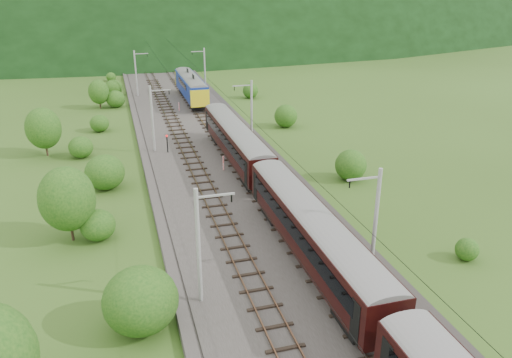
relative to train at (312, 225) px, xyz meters
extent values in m
plane|color=#304B17|center=(-2.40, -2.27, -3.51)|extent=(600.00, 600.00, 0.00)
cube|color=#38332D|center=(-2.40, 7.73, -3.36)|extent=(14.00, 220.00, 0.30)
cube|color=brown|center=(-5.52, 7.73, -3.02)|extent=(0.08, 220.00, 0.15)
cube|color=brown|center=(-4.08, 7.73, -3.02)|extent=(0.08, 220.00, 0.15)
cube|color=black|center=(-4.80, 7.73, -3.15)|extent=(2.40, 220.00, 0.12)
cube|color=brown|center=(-0.72, 7.73, -3.02)|extent=(0.08, 220.00, 0.15)
cube|color=brown|center=(0.72, 7.73, -3.02)|extent=(0.08, 220.00, 0.15)
cube|color=black|center=(0.00, 7.73, -3.15)|extent=(2.40, 220.00, 0.12)
cylinder|color=gray|center=(-8.60, -2.27, 0.79)|extent=(0.28, 0.28, 8.00)
cube|color=gray|center=(-7.40, -2.27, 4.19)|extent=(2.40, 0.12, 0.12)
cylinder|color=black|center=(-6.40, -2.27, 3.89)|extent=(0.10, 0.10, 0.50)
cylinder|color=gray|center=(-8.60, 29.73, 0.79)|extent=(0.28, 0.28, 8.00)
cube|color=gray|center=(-7.40, 29.73, 4.19)|extent=(2.40, 0.12, 0.12)
cylinder|color=black|center=(-6.40, 29.73, 3.89)|extent=(0.10, 0.10, 0.50)
cylinder|color=gray|center=(-8.60, 61.73, 0.79)|extent=(0.28, 0.28, 8.00)
cube|color=gray|center=(-7.40, 61.73, 4.19)|extent=(2.40, 0.12, 0.12)
cylinder|color=black|center=(-6.40, 61.73, 3.89)|extent=(0.10, 0.10, 0.50)
cylinder|color=gray|center=(-8.60, 93.73, 0.79)|extent=(0.28, 0.28, 8.00)
cube|color=gray|center=(-7.40, 93.73, 4.19)|extent=(2.40, 0.12, 0.12)
cylinder|color=black|center=(-6.40, 93.73, 3.89)|extent=(0.10, 0.10, 0.50)
cylinder|color=gray|center=(-8.60, 125.73, 0.79)|extent=(0.28, 0.28, 8.00)
cube|color=gray|center=(-7.40, 125.73, 4.19)|extent=(2.40, 0.12, 0.12)
cylinder|color=black|center=(-6.40, 125.73, 3.89)|extent=(0.10, 0.10, 0.50)
cylinder|color=gray|center=(3.80, -2.27, 0.79)|extent=(0.28, 0.28, 8.00)
cube|color=gray|center=(2.60, -2.27, 4.19)|extent=(2.40, 0.12, 0.12)
cylinder|color=black|center=(1.60, -2.27, 3.89)|extent=(0.10, 0.10, 0.50)
cylinder|color=gray|center=(3.80, 29.73, 0.79)|extent=(0.28, 0.28, 8.00)
cube|color=gray|center=(2.60, 29.73, 4.19)|extent=(2.40, 0.12, 0.12)
cylinder|color=black|center=(1.60, 29.73, 3.89)|extent=(0.10, 0.10, 0.50)
cylinder|color=gray|center=(3.80, 61.73, 0.79)|extent=(0.28, 0.28, 8.00)
cube|color=gray|center=(2.60, 61.73, 4.19)|extent=(2.40, 0.12, 0.12)
cylinder|color=black|center=(1.60, 61.73, 3.89)|extent=(0.10, 0.10, 0.50)
cylinder|color=gray|center=(3.80, 93.73, 0.79)|extent=(0.28, 0.28, 8.00)
cube|color=gray|center=(2.60, 93.73, 4.19)|extent=(2.40, 0.12, 0.12)
cylinder|color=black|center=(1.60, 93.73, 3.89)|extent=(0.10, 0.10, 0.50)
cylinder|color=gray|center=(3.80, 125.73, 0.79)|extent=(0.28, 0.28, 8.00)
cube|color=gray|center=(2.60, 125.73, 4.19)|extent=(2.40, 0.12, 0.12)
cylinder|color=black|center=(1.60, 125.73, 3.89)|extent=(0.10, 0.10, 0.50)
cylinder|color=black|center=(-4.80, 7.73, 3.59)|extent=(0.03, 198.00, 0.03)
cylinder|color=black|center=(0.00, 7.73, 3.59)|extent=(0.03, 198.00, 0.03)
ellipsoid|color=black|center=(-2.40, 257.73, -3.51)|extent=(504.00, 360.00, 244.00)
cube|color=black|center=(0.00, -0.09, -0.56)|extent=(2.87, 21.81, 2.97)
cylinder|color=gray|center=(0.00, -0.09, 0.77)|extent=(2.87, 21.70, 2.87)
cube|color=black|center=(-1.46, -0.09, -0.21)|extent=(0.05, 19.19, 1.14)
cube|color=black|center=(1.46, -0.09, -0.21)|extent=(0.05, 19.19, 1.14)
cube|color=black|center=(0.00, -7.72, -2.50)|extent=(2.18, 3.17, 0.89)
cube|color=black|center=(0.00, 7.54, -2.50)|extent=(2.18, 3.17, 0.89)
cube|color=black|center=(0.00, 22.81, -0.56)|extent=(2.87, 21.81, 2.97)
cylinder|color=gray|center=(0.00, 22.81, 0.77)|extent=(2.87, 21.70, 2.87)
cube|color=black|center=(-1.46, 22.81, -0.21)|extent=(0.05, 19.19, 1.14)
cube|color=black|center=(1.46, 22.81, -0.21)|extent=(0.05, 19.19, 1.14)
cube|color=black|center=(0.00, 15.18, -2.50)|extent=(2.18, 3.17, 0.89)
cube|color=black|center=(0.00, 30.44, -2.50)|extent=(2.18, 3.17, 0.89)
cube|color=#132D97|center=(0.00, 54.63, -0.56)|extent=(2.87, 17.84, 2.97)
cylinder|color=gray|center=(0.00, 54.63, 0.77)|extent=(2.87, 17.75, 2.87)
cube|color=black|center=(-1.46, 54.63, -0.21)|extent=(0.05, 15.70, 1.14)
cube|color=black|center=(1.46, 54.63, -0.21)|extent=(0.05, 15.70, 1.14)
cube|color=black|center=(0.00, 48.39, -2.50)|extent=(2.18, 3.17, 0.89)
cube|color=black|center=(0.00, 60.88, -2.50)|extent=(2.18, 3.17, 0.89)
cube|color=gold|center=(0.00, 63.35, -0.76)|extent=(2.93, 0.50, 2.68)
cube|color=gold|center=(0.00, 45.91, -0.76)|extent=(2.93, 0.50, 2.68)
cube|color=black|center=(0.00, 57.63, 1.47)|extent=(0.08, 1.60, 0.89)
cylinder|color=red|center=(-2.95, 48.71, -2.53)|extent=(0.15, 0.15, 1.36)
cylinder|color=red|center=(-1.92, 20.86, -2.41)|extent=(0.17, 0.17, 1.60)
cylinder|color=black|center=(-7.14, 28.61, -2.20)|extent=(0.14, 0.14, 2.03)
sphere|color=red|center=(-7.14, 28.61, -1.13)|extent=(0.24, 0.24, 0.24)
ellipsoid|color=#184713|center=(-12.47, -3.75, -1.46)|extent=(4.57, 4.57, 4.11)
ellipsoid|color=#184713|center=(-15.11, 8.77, -2.22)|extent=(2.87, 2.87, 2.58)
ellipsoid|color=#184713|center=(-14.43, 19.67, -1.72)|extent=(3.98, 3.98, 3.58)
ellipsoid|color=#184713|center=(-17.19, 30.42, -2.23)|extent=(2.86, 2.86, 2.57)
ellipsoid|color=#184713|center=(-15.10, 41.18, -2.33)|extent=(2.62, 2.62, 2.36)
ellipsoid|color=#184713|center=(-12.55, 55.22, -2.12)|extent=(3.10, 3.10, 2.79)
ellipsoid|color=#184713|center=(-12.68, 64.33, -2.04)|extent=(3.27, 3.27, 2.94)
ellipsoid|color=#184713|center=(-12.95, 78.67, -2.59)|extent=(2.06, 2.06, 1.85)
ellipsoid|color=#184713|center=(-11.97, 89.17, -1.94)|extent=(3.49, 3.49, 3.14)
cylinder|color=black|center=(-17.18, 9.23, -1.78)|extent=(0.24, 0.24, 3.46)
ellipsoid|color=#184713|center=(-17.18, 9.23, 0.19)|extent=(4.45, 4.45, 5.34)
cylinder|color=black|center=(-21.23, 32.27, -1.90)|extent=(0.24, 0.24, 3.22)
ellipsoid|color=#184713|center=(-21.23, 32.27, -0.06)|extent=(4.14, 4.14, 4.97)
cylinder|color=black|center=(-15.09, 55.11, -2.22)|extent=(0.24, 0.24, 2.58)
ellipsoid|color=#184713|center=(-15.09, 55.11, -0.75)|extent=(3.32, 3.32, 3.98)
ellipsoid|color=#184713|center=(11.86, -2.32, -2.71)|extent=(1.78, 1.78, 1.60)
ellipsoid|color=#184713|center=(10.58, 15.02, -2.02)|extent=(3.33, 3.33, 2.99)
ellipsoid|color=#184713|center=(10.68, 36.13, -2.03)|extent=(3.29, 3.29, 2.96)
ellipsoid|color=#184713|center=(10.77, 55.54, -2.29)|extent=(2.71, 2.71, 2.44)
camera|label=1|loc=(-12.72, -29.69, 16.50)|focal=35.00mm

